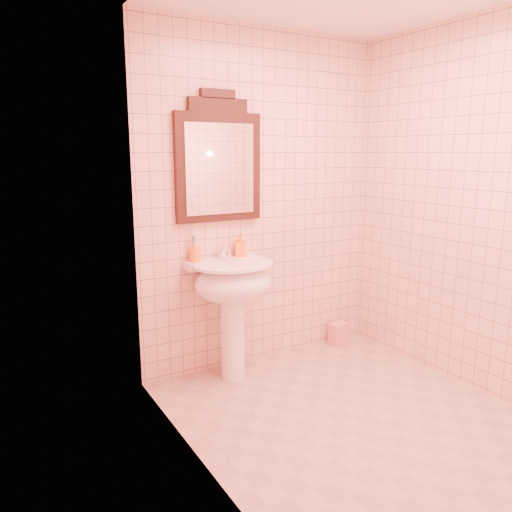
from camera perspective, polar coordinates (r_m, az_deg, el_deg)
floor at (r=3.32m, az=11.08°, el=-17.67°), size 2.20×2.20×0.00m
back_wall at (r=3.80m, az=0.82°, el=6.21°), size 2.00×0.02×2.50m
pedestal_sink at (r=3.53m, az=-2.63°, el=-3.98°), size 0.58×0.58×0.86m
faucet at (r=3.59m, az=-3.68°, el=0.52°), size 0.04×0.16×0.11m
mirror at (r=3.58m, az=-4.29°, el=10.70°), size 0.65×0.06×0.91m
toothbrush_cup at (r=3.53m, az=-7.00°, el=0.21°), size 0.08×0.08×0.19m
soap_dispenser at (r=3.67m, az=-1.79°, el=1.26°), size 0.10×0.10×0.17m
towel at (r=4.38m, az=9.42°, el=-8.75°), size 0.16×0.11×0.19m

